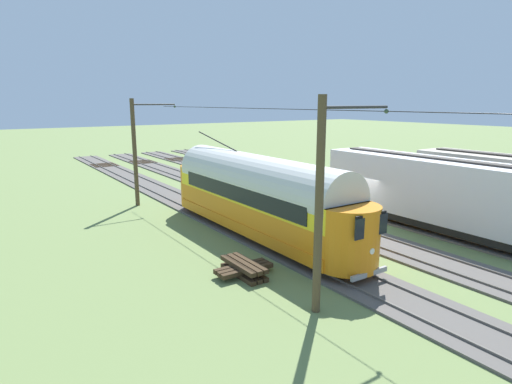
{
  "coord_description": "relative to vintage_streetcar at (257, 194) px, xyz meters",
  "views": [
    {
      "loc": [
        18.68,
        17.27,
        6.96
      ],
      "look_at": [
        6.26,
        -1.13,
        2.23
      ],
      "focal_mm": 29.74,
      "sensor_mm": 36.0,
      "label": 1
    }
  ],
  "objects": [
    {
      "name": "track_streetcar_siding",
      "position": [
        -13.2,
        0.22,
        -2.2
      ],
      "size": [
        2.8,
        80.0,
        0.18
      ],
      "color": "#56514C",
      "rests_on": "ground"
    },
    {
      "name": "switch_stand",
      "position": [
        -14.88,
        -9.75,
        -1.55
      ],
      "size": [
        0.5,
        0.3,
        1.24
      ],
      "color": "black",
      "rests_on": "ground"
    },
    {
      "name": "track_third_siding",
      "position": [
        -4.4,
        0.22,
        -2.2
      ],
      "size": [
        2.8,
        80.0,
        0.18
      ],
      "color": "#56514C",
      "rests_on": "ground"
    },
    {
      "name": "track_outer_siding",
      "position": [
        0.0,
        0.22,
        -2.2
      ],
      "size": [
        2.8,
        80.0,
        0.18
      ],
      "color": "#56514C",
      "rests_on": "ground"
    },
    {
      "name": "track_adjacent_siding",
      "position": [
        -8.8,
        0.22,
        -2.2
      ],
      "size": [
        2.8,
        80.0,
        0.18
      ],
      "color": "#56514C",
      "rests_on": "ground"
    },
    {
      "name": "boxcar_far_siding",
      "position": [
        -8.81,
        3.87,
        -0.09
      ],
      "size": [
        2.96,
        12.32,
        3.85
      ],
      "color": "silver",
      "rests_on": "ground"
    },
    {
      "name": "spare_tie_stack",
      "position": [
        3.35,
        3.98,
        -1.98
      ],
      "size": [
        2.4,
        2.4,
        0.54
      ],
      "color": "#382819",
      "rests_on": "ground"
    },
    {
      "name": "ground_plane",
      "position": [
        -6.6,
        0.54,
        -2.25
      ],
      "size": [
        220.0,
        220.0,
        0.0
      ],
      "primitive_type": "plane",
      "color": "olive"
    },
    {
      "name": "track_end_bumper",
      "position": [
        -4.4,
        -10.64,
        -1.85
      ],
      "size": [
        1.8,
        0.6,
        0.8
      ],
      "primitive_type": "cube",
      "color": "#B2A519",
      "rests_on": "ground"
    },
    {
      "name": "vintage_streetcar",
      "position": [
        0.0,
        0.0,
        0.0
      ],
      "size": [
        2.65,
        15.49,
        4.97
      ],
      "color": "orange",
      "rests_on": "ground"
    },
    {
      "name": "overhead_wire_run",
      "position": [
        0.07,
        7.16,
        4.4
      ],
      "size": [
        3.01,
        40.3,
        0.18
      ],
      "color": "black",
      "rests_on": "ground"
    },
    {
      "name": "catenary_pole_foreground",
      "position": [
        2.9,
        -10.17,
        1.53
      ],
      "size": [
        3.22,
        0.28,
        7.19
      ],
      "color": "#4C3D28",
      "rests_on": "ground"
    },
    {
      "name": "catenary_pole_mid_near",
      "position": [
        2.9,
        7.98,
        1.53
      ],
      "size": [
        3.22,
        0.28,
        7.19
      ],
      "color": "#4C3D28",
      "rests_on": "ground"
    }
  ]
}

